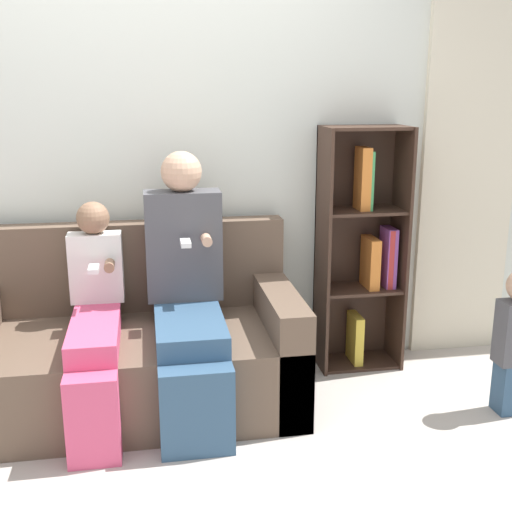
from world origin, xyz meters
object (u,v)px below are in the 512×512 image
object	(u,v)px
adult_seated	(187,285)
bookshelf	(362,248)
couch	(133,353)
child_seated	(95,320)

from	to	relation	value
adult_seated	bookshelf	xyz separation A→B (m)	(1.05, 0.38, 0.05)
couch	adult_seated	size ratio (longest dim) A/B	1.30
child_seated	bookshelf	bearing A→B (deg)	16.42
adult_seated	couch	bearing A→B (deg)	167.62
couch	bookshelf	world-z (taller)	bookshelf
child_seated	adult_seated	bearing A→B (deg)	8.41
child_seated	couch	bearing A→B (deg)	37.39
child_seated	bookshelf	distance (m)	1.58
adult_seated	child_seated	bearing A→B (deg)	-171.59
bookshelf	couch	bearing A→B (deg)	-166.80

